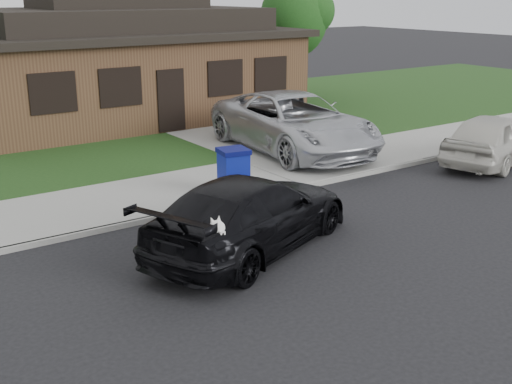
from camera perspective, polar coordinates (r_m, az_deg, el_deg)
ground at (r=11.54m, az=0.32°, el=-7.14°), size 120.00×120.00×0.00m
sidewalk at (r=15.60m, az=-10.28°, el=-0.53°), size 60.00×3.00×0.12m
curb at (r=14.32m, az=-7.75°, el=-2.06°), size 60.00×0.12×0.12m
lawn at (r=22.91m, az=-18.75°, el=4.60°), size 60.00×13.00×0.13m
driveway at (r=22.64m, az=-1.78°, el=5.39°), size 4.50×13.00×0.14m
sedan at (r=12.27m, az=-0.51°, el=-1.94°), size 5.41×3.75×1.45m
minivan at (r=19.44m, az=3.40°, el=6.18°), size 3.41×6.48×1.74m
white_compact at (r=19.74m, az=20.36°, el=4.50°), size 4.68×2.89×1.49m
recycling_bin at (r=15.32m, az=-2.00°, el=1.86°), size 0.78×0.78×1.12m
house at (r=25.77m, az=-11.85°, el=11.16°), size 12.60×8.60×4.65m
tree_1 at (r=29.32m, az=3.73°, el=15.30°), size 3.15×3.00×5.25m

